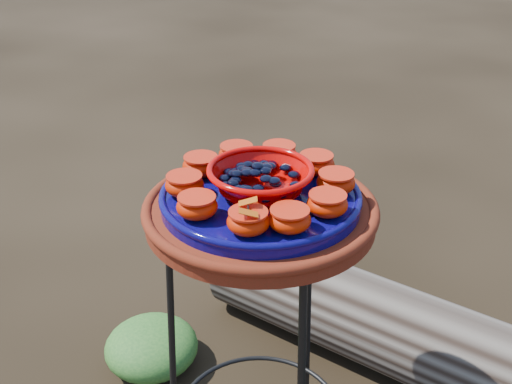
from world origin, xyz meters
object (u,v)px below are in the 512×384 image
Objects in this scene: red_bowl at (260,181)px; driftwood_log at (432,345)px; terracotta_saucer at (260,213)px; plant_stand at (260,352)px; cobalt_plate at (260,199)px.

driftwood_log is (0.23, 0.51, -0.66)m from red_bowl.
terracotta_saucer reaches higher than driftwood_log.
driftwood_log is at bearing 65.37° from plant_stand.
terracotta_saucer is 2.33× the size of red_bowl.
plant_stand is at bearing -114.63° from driftwood_log.
driftwood_log is (0.23, 0.51, -0.22)m from plant_stand.
red_bowl is (0.00, 0.00, 0.07)m from terracotta_saucer.
red_bowl reaches higher than driftwood_log.
cobalt_plate is 2.00× the size of red_bowl.
cobalt_plate reaches higher than plant_stand.
plant_stand reaches higher than driftwood_log.
plant_stand is 0.40m from cobalt_plate.
red_bowl reaches higher than plant_stand.
terracotta_saucer is 0.81m from driftwood_log.
red_bowl reaches higher than terracotta_saucer.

